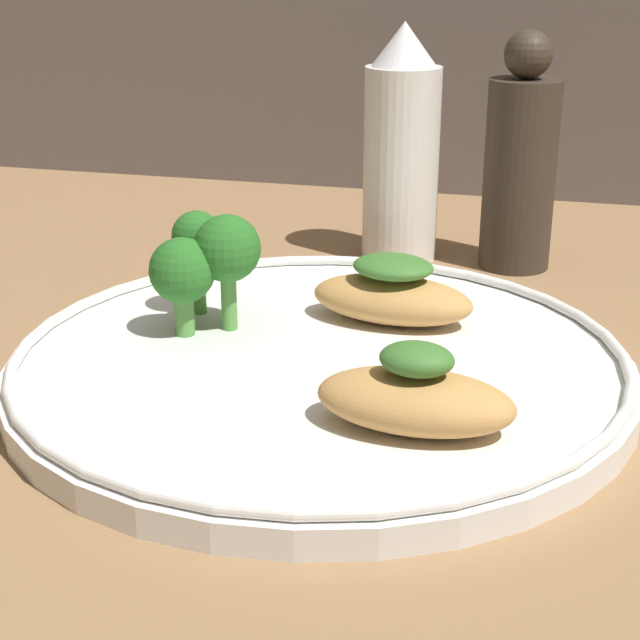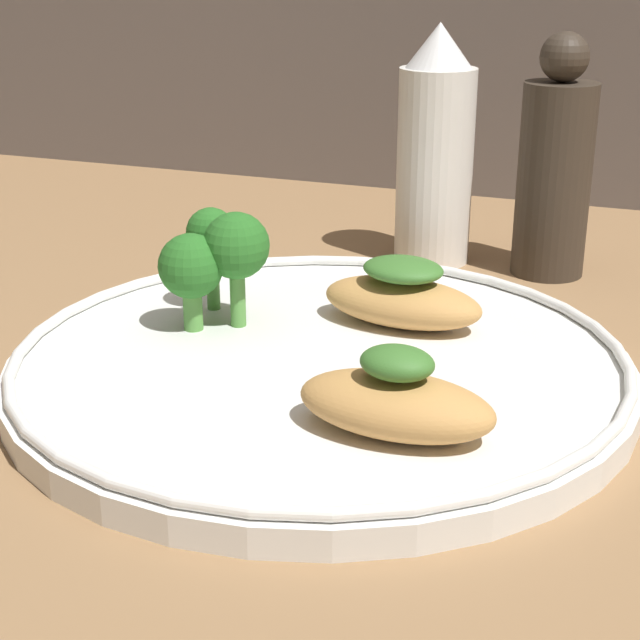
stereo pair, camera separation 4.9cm
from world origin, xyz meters
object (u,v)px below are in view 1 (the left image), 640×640
(broccoli_bunch, at_px, (204,257))
(pepper_grinder, at_px, (520,165))
(sauce_bottle, at_px, (398,149))
(plate, at_px, (320,364))

(broccoli_bunch, bearing_deg, pepper_grinder, 52.60)
(broccoli_bunch, bearing_deg, sauce_bottle, 71.10)
(plate, bearing_deg, sauce_bottle, 90.61)
(plate, xyz_separation_m, pepper_grinder, (0.08, 0.22, 0.06))
(broccoli_bunch, xyz_separation_m, pepper_grinder, (0.15, 0.20, 0.02))
(plate, distance_m, pepper_grinder, 0.24)
(plate, relative_size, broccoli_bunch, 4.93)
(plate, distance_m, broccoli_bunch, 0.09)
(broccoli_bunch, relative_size, pepper_grinder, 0.40)
(broccoli_bunch, height_order, sauce_bottle, sauce_bottle)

